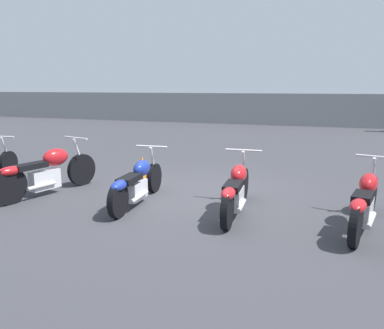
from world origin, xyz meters
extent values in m
plane|color=#38383D|center=(0.00, 0.00, 0.00)|extent=(60.00, 60.00, 0.00)
cube|color=gray|center=(0.00, 13.90, 0.83)|extent=(40.00, 0.04, 1.67)
cylinder|color=black|center=(-4.66, 0.25, 0.28)|extent=(0.17, 0.57, 0.56)
cylinder|color=silver|center=(-4.65, 0.15, 0.91)|extent=(0.57, 0.11, 0.04)
cylinder|color=silver|center=(-4.65, 0.20, 0.60)|extent=(0.08, 0.25, 0.61)
cylinder|color=black|center=(-2.50, 0.03, 0.33)|extent=(0.27, 0.66, 0.65)
cylinder|color=black|center=(-2.91, -1.51, 0.33)|extent=(0.27, 0.66, 0.65)
cube|color=silver|center=(-2.73, -0.82, 0.29)|extent=(0.34, 0.60, 0.36)
ellipsoid|color=red|center=(-2.66, -0.56, 0.69)|extent=(0.41, 0.59, 0.33)
cube|color=black|center=(-2.80, -1.08, 0.60)|extent=(0.38, 0.63, 0.10)
ellipsoid|color=red|center=(-2.90, -1.46, 0.59)|extent=(0.31, 0.48, 0.16)
cylinder|color=silver|center=(-2.53, -0.07, 1.00)|extent=(0.65, 0.21, 0.04)
cylinder|color=silver|center=(-2.51, -0.02, 0.67)|extent=(0.11, 0.26, 0.66)
cylinder|color=silver|center=(-2.65, -1.00, 0.23)|extent=(0.21, 0.57, 0.07)
cylinder|color=black|center=(-0.86, 0.03, 0.28)|extent=(0.13, 0.57, 0.56)
cylinder|color=black|center=(-0.78, -1.49, 0.28)|extent=(0.13, 0.57, 0.56)
cube|color=silver|center=(-0.81, -0.80, 0.25)|extent=(0.23, 0.56, 0.31)
ellipsoid|color=navy|center=(-0.83, -0.54, 0.59)|extent=(0.27, 0.53, 0.29)
cube|color=black|center=(-0.80, -1.06, 0.52)|extent=(0.27, 0.58, 0.10)
ellipsoid|color=navy|center=(-0.78, -1.44, 0.51)|extent=(0.22, 0.45, 0.16)
cylinder|color=silver|center=(-0.85, -0.07, 0.91)|extent=(0.62, 0.07, 0.04)
cylinder|color=silver|center=(-0.85, -0.02, 0.60)|extent=(0.06, 0.25, 0.62)
cylinder|color=silver|center=(-0.69, -0.95, 0.20)|extent=(0.10, 0.63, 0.07)
cylinder|color=black|center=(0.89, 0.10, 0.29)|extent=(0.12, 0.58, 0.58)
cylinder|color=black|center=(0.95, -1.41, 0.29)|extent=(0.12, 0.58, 0.58)
cube|color=silver|center=(0.92, -0.73, 0.26)|extent=(0.22, 0.55, 0.32)
ellipsoid|color=red|center=(0.91, -0.48, 0.61)|extent=(0.28, 0.54, 0.30)
cube|color=black|center=(0.93, -0.99, 0.53)|extent=(0.26, 0.55, 0.10)
ellipsoid|color=red|center=(0.95, -1.36, 0.52)|extent=(0.22, 0.45, 0.16)
cylinder|color=silver|center=(0.89, 0.00, 0.93)|extent=(0.64, 0.06, 0.04)
cylinder|color=silver|center=(0.89, 0.05, 0.61)|extent=(0.06, 0.25, 0.62)
cylinder|color=silver|center=(1.05, -0.88, 0.20)|extent=(0.09, 0.56, 0.07)
cylinder|color=black|center=(2.99, 0.06, 0.30)|extent=(0.23, 0.60, 0.60)
cylinder|color=black|center=(2.64, -1.48, 0.30)|extent=(0.23, 0.60, 0.60)
cube|color=silver|center=(2.80, -0.79, 0.27)|extent=(0.32, 0.60, 0.33)
ellipsoid|color=red|center=(2.86, -0.53, 0.63)|extent=(0.37, 0.59, 0.30)
cube|color=black|center=(2.74, -1.05, 0.55)|extent=(0.34, 0.51, 0.10)
ellipsoid|color=red|center=(2.65, -1.43, 0.54)|extent=(0.29, 0.47, 0.16)
cylinder|color=silver|center=(2.97, -0.04, 0.95)|extent=(0.55, 0.16, 0.04)
cylinder|color=silver|center=(2.98, 0.01, 0.62)|extent=(0.10, 0.25, 0.63)
cylinder|color=silver|center=(2.88, -0.97, 0.21)|extent=(0.21, 0.63, 0.07)
cone|color=orange|center=(-1.62, 1.06, 0.24)|extent=(0.30, 0.30, 0.48)
camera|label=1|loc=(2.12, -6.40, 2.02)|focal=35.00mm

